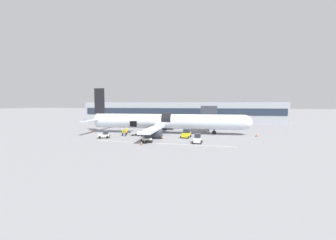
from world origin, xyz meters
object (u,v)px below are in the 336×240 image
ground_crew_helper (145,133)px  baggage_tug_lead (186,134)px  baggage_cart_loading (139,133)px  ground_crew_marshal (155,131)px  ground_crew_loader_b (126,132)px  baggage_tug_rear (147,139)px  ground_crew_driver (127,131)px  baggage_tug_spare (104,135)px  ground_crew_supervisor (153,132)px  baggage_tug_mid (197,139)px  ground_crew_loader_a (123,132)px  airplane (165,122)px

ground_crew_helper → baggage_tug_lead: bearing=6.1°
baggage_cart_loading → ground_crew_marshal: ground_crew_marshal is taller
ground_crew_loader_b → baggage_tug_rear: bearing=-44.9°
ground_crew_driver → baggage_cart_loading: bearing=-13.6°
baggage_tug_rear → baggage_tug_spare: (-10.22, 3.55, -0.04)m
baggage_tug_lead → baggage_tug_spare: bearing=-168.7°
baggage_cart_loading → ground_crew_supervisor: (2.93, 0.87, 0.34)m
baggage_tug_mid → ground_crew_loader_a: bearing=159.3°
airplane → ground_crew_supervisor: 4.93m
airplane → ground_crew_supervisor: airplane is taller
airplane → ground_crew_loader_b: airplane is taller
baggage_tug_rear → ground_crew_driver: bearing=129.6°
baggage_tug_mid → baggage_tug_rear: (-9.42, -0.63, -0.05)m
airplane → baggage_tug_lead: airplane is taller
ground_crew_loader_b → ground_crew_marshal: ground_crew_loader_b is taller
ground_crew_marshal → ground_crew_loader_a: bearing=-154.3°
ground_crew_driver → ground_crew_marshal: 6.65m
ground_crew_driver → ground_crew_helper: size_ratio=0.98×
ground_crew_loader_a → ground_crew_marshal: (6.77, 3.25, 0.07)m
ground_crew_supervisor → baggage_tug_lead: bearing=-13.4°
baggage_tug_mid → baggage_tug_lead: bearing=112.9°
ground_crew_supervisor → ground_crew_marshal: ground_crew_marshal is taller
ground_crew_loader_b → baggage_tug_mid: bearing=-20.5°
baggage_tug_lead → baggage_tug_spare: baggage_tug_lead is taller
baggage_cart_loading → ground_crew_driver: (-3.23, 0.78, 0.41)m
ground_crew_helper → baggage_tug_mid: bearing=-25.3°
baggage_tug_spare → ground_crew_supervisor: 10.58m
baggage_tug_mid → ground_crew_helper: 12.58m
baggage_tug_lead → ground_crew_loader_b: size_ratio=1.71×
ground_crew_driver → baggage_tug_lead: bearing=-7.2°
ground_crew_marshal → ground_crew_loader_b: bearing=-148.2°
baggage_cart_loading → ground_crew_loader_b: 3.00m
ground_crew_loader_b → ground_crew_supervisor: (5.60, 2.18, -0.03)m
baggage_tug_rear → baggage_tug_spare: bearing=160.8°
baggage_tug_mid → baggage_cart_loading: bearing=151.4°
baggage_tug_lead → ground_crew_loader_a: size_ratio=1.87×
baggage_tug_spare → ground_crew_loader_b: size_ratio=1.60×
ground_crew_marshal → ground_crew_supervisor: bearing=-101.6°
baggage_tug_rear → ground_crew_marshal: size_ratio=1.74×
airplane → baggage_tug_spare: (-11.32, -9.23, -2.24)m
baggage_tug_mid → ground_crew_loader_a: (-16.93, 6.40, 0.12)m
ground_crew_loader_a → ground_crew_supervisor: 6.71m
baggage_tug_spare → baggage_cart_loading: baggage_tug_spare is taller
baggage_cart_loading → ground_crew_driver: 3.35m
ground_crew_helper → airplane: bearing=65.7°
ground_crew_loader_b → airplane: bearing=38.5°
ground_crew_loader_b → ground_crew_helper: size_ratio=0.96×
baggage_tug_rear → baggage_cart_loading: 8.87m
airplane → baggage_tug_rear: airplane is taller
ground_crew_loader_a → baggage_tug_rear: bearing=-43.1°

